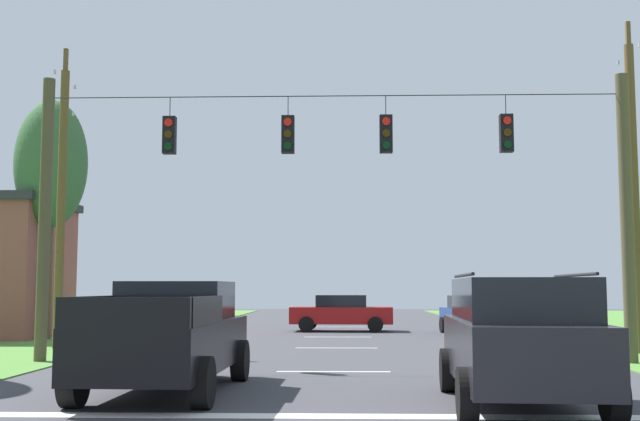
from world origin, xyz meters
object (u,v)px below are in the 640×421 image
at_px(distant_car_far_parked, 341,312).
at_px(tree_roadside_left, 51,166).
at_px(distant_car_crossing_white, 156,310).
at_px(distant_car_oncoming, 474,314).
at_px(utility_pole_near_left, 61,197).
at_px(suv_black, 519,337).
at_px(overhead_signal_span, 333,200).
at_px(pickup_truck, 169,337).
at_px(utility_pole_mid_right, 634,184).

bearing_deg(distant_car_far_parked, tree_roadside_left, -150.25).
xyz_separation_m(distant_car_crossing_white, distant_car_oncoming, (13.70, -4.81, 0.00)).
distance_m(distant_car_far_parked, utility_pole_near_left, 13.64).
xyz_separation_m(suv_black, distant_car_oncoming, (2.37, 18.75, -0.27)).
bearing_deg(distant_car_far_parked, distant_car_crossing_white, 163.60).
xyz_separation_m(distant_car_crossing_white, utility_pole_near_left, (-0.02, -12.45, 3.81)).
bearing_deg(tree_roadside_left, overhead_signal_span, -38.73).
bearing_deg(distant_car_crossing_white, pickup_truck, -76.01).
bearing_deg(suv_black, distant_car_far_parked, 97.66).
height_order(utility_pole_mid_right, utility_pole_near_left, utility_pole_mid_right).
distance_m(distant_car_oncoming, distant_car_far_parked, 5.69).
relative_size(utility_pole_near_left, tree_roadside_left, 1.08).
bearing_deg(distant_car_oncoming, tree_roadside_left, -166.88).
bearing_deg(distant_car_oncoming, overhead_signal_span, -114.33).
distance_m(distant_car_oncoming, utility_pole_near_left, 16.16).
height_order(overhead_signal_span, distant_car_crossing_white, overhead_signal_span).
xyz_separation_m(distant_car_far_parked, utility_pole_mid_right, (8.29, -11.32, 3.95)).
height_order(suv_black, utility_pole_near_left, utility_pole_near_left).
bearing_deg(distant_car_crossing_white, utility_pole_near_left, -90.11).
distance_m(overhead_signal_span, tree_roadside_left, 13.31).
xyz_separation_m(pickup_truck, utility_pole_near_left, (-5.52, 9.59, 3.63)).
xyz_separation_m(distant_car_oncoming, utility_pole_near_left, (-13.72, -7.63, 3.81)).
relative_size(suv_black, utility_pole_near_left, 0.53).
distance_m(overhead_signal_span, distant_car_oncoming, 13.39).
bearing_deg(utility_pole_mid_right, utility_pole_near_left, 175.30).
bearing_deg(tree_roadside_left, distant_car_oncoming, 13.12).
bearing_deg(overhead_signal_span, utility_pole_near_left, 153.30).
distance_m(pickup_truck, utility_pole_near_left, 11.65).
bearing_deg(utility_pole_near_left, distant_car_oncoming, 29.09).
bearing_deg(distant_car_crossing_white, distant_car_oncoming, -19.36).
xyz_separation_m(overhead_signal_span, suv_black, (2.99, -6.91, -2.93)).
relative_size(overhead_signal_span, distant_car_far_parked, 3.38).
relative_size(distant_car_crossing_white, utility_pole_near_left, 0.48).
relative_size(distant_car_oncoming, distant_car_far_parked, 1.02).
distance_m(pickup_truck, suv_black, 6.03).
distance_m(utility_pole_mid_right, utility_pole_near_left, 16.87).
distance_m(pickup_truck, distant_car_oncoming, 19.08).
bearing_deg(tree_roadside_left, distant_car_crossing_white, 77.34).
xyz_separation_m(pickup_truck, suv_black, (5.84, -1.52, 0.09)).
bearing_deg(distant_car_crossing_white, tree_roadside_left, -102.66).
bearing_deg(pickup_truck, utility_pole_mid_right, 36.02).
relative_size(distant_car_far_parked, utility_pole_mid_right, 0.46).
height_order(suv_black, utility_pole_mid_right, utility_pole_mid_right).
bearing_deg(pickup_truck, distant_car_crossing_white, 103.99).
distance_m(distant_car_oncoming, utility_pole_mid_right, 10.32).
bearing_deg(utility_pole_near_left, utility_pole_mid_right, -4.70).
relative_size(suv_black, distant_car_far_parked, 1.12).
bearing_deg(distant_car_oncoming, suv_black, -97.19).
bearing_deg(suv_black, overhead_signal_span, 113.40).
bearing_deg(utility_pole_near_left, distant_car_far_parked, 49.40).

